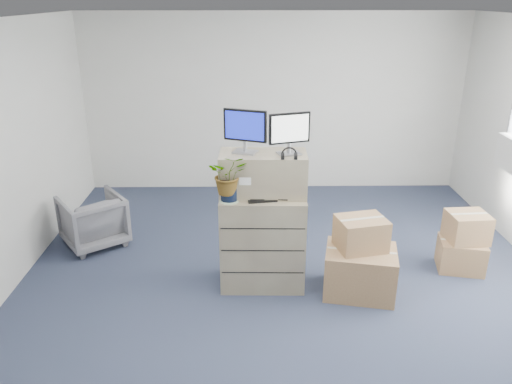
% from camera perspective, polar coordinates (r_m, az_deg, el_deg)
% --- Properties ---
extents(ground, '(7.00, 7.00, 0.00)m').
position_cam_1_polar(ground, '(5.33, 3.76, -12.95)').
color(ground, '#22283D').
rests_on(ground, ground).
extents(wall_back, '(6.00, 0.02, 2.80)m').
position_cam_1_polar(wall_back, '(8.05, 2.05, 10.03)').
color(wall_back, beige).
rests_on(wall_back, ground).
extents(filing_cabinet_lower, '(0.92, 0.57, 1.05)m').
position_cam_1_polar(filing_cabinet_lower, '(5.46, 0.76, -5.53)').
color(filing_cabinet_lower, '#86745C').
rests_on(filing_cabinet_lower, ground).
extents(filing_cabinet_upper, '(0.91, 0.47, 0.45)m').
position_cam_1_polar(filing_cabinet_upper, '(5.21, 0.80, 2.09)').
color(filing_cabinet_upper, '#86745C').
rests_on(filing_cabinet_upper, filing_cabinet_lower).
extents(monitor_left, '(0.44, 0.25, 0.45)m').
position_cam_1_polar(monitor_left, '(5.08, -1.26, 7.23)').
color(monitor_left, '#99999E').
rests_on(monitor_left, filing_cabinet_upper).
extents(monitor_right, '(0.42, 0.22, 0.43)m').
position_cam_1_polar(monitor_right, '(5.04, 3.86, 6.93)').
color(monitor_right, '#99999E').
rests_on(monitor_right, filing_cabinet_upper).
extents(headphones, '(0.16, 0.02, 0.16)m').
position_cam_1_polar(headphones, '(4.95, 3.81, 4.29)').
color(headphones, black).
rests_on(headphones, filing_cabinet_upper).
extents(keyboard, '(0.46, 0.24, 0.02)m').
position_cam_1_polar(keyboard, '(5.14, 1.37, -0.72)').
color(keyboard, black).
rests_on(keyboard, filing_cabinet_lower).
extents(mouse, '(0.10, 0.07, 0.03)m').
position_cam_1_polar(mouse, '(5.12, 4.70, -0.83)').
color(mouse, silver).
rests_on(mouse, filing_cabinet_lower).
extents(water_bottle, '(0.07, 0.07, 0.24)m').
position_cam_1_polar(water_bottle, '(5.23, 2.10, 0.96)').
color(water_bottle, gray).
rests_on(water_bottle, filing_cabinet_lower).
extents(phone_dock, '(0.07, 0.06, 0.14)m').
position_cam_1_polar(phone_dock, '(5.24, 0.37, 0.14)').
color(phone_dock, silver).
rests_on(phone_dock, filing_cabinet_lower).
extents(external_drive, '(0.25, 0.22, 0.06)m').
position_cam_1_polar(external_drive, '(5.34, 4.08, 0.34)').
color(external_drive, black).
rests_on(external_drive, filing_cabinet_lower).
extents(tissue_box, '(0.22, 0.12, 0.08)m').
position_cam_1_polar(tissue_box, '(5.27, 4.52, 0.88)').
color(tissue_box, '#3F9ED9').
rests_on(tissue_box, external_drive).
extents(potted_plant, '(0.39, 0.43, 0.41)m').
position_cam_1_polar(potted_plant, '(5.02, -3.15, 1.43)').
color(potted_plant, '#A4C39D').
rests_on(potted_plant, filing_cabinet_lower).
extents(office_chair, '(0.96, 0.95, 0.73)m').
position_cam_1_polar(office_chair, '(6.69, -18.15, -2.86)').
color(office_chair, '#5D5D62').
rests_on(office_chair, ground).
extents(cardboard_boxes, '(2.00, 1.08, 0.85)m').
position_cam_1_polar(cardboard_boxes, '(5.72, 15.63, -7.06)').
color(cardboard_boxes, '#8B6343').
rests_on(cardboard_boxes, ground).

